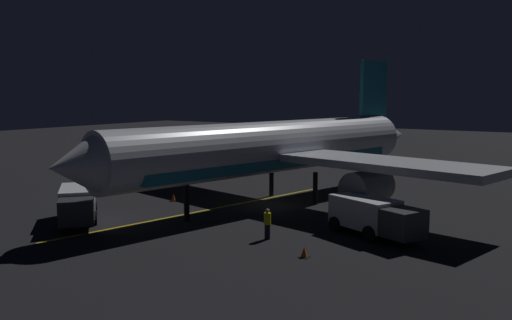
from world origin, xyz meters
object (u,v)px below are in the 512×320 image
object	(u,v)px
baggage_truck	(78,205)
ground_crew_worker	(267,224)
traffic_cone_near_left	(174,198)
traffic_cone_near_right	(304,252)
airliner	(276,149)
catering_truck	(373,217)

from	to	relation	value
baggage_truck	ground_crew_worker	world-z (taller)	baggage_truck
traffic_cone_near_left	traffic_cone_near_right	bearing A→B (deg)	153.34
airliner	catering_truck	distance (m)	11.22
traffic_cone_near_right	airliner	bearing A→B (deg)	-53.70
airliner	ground_crew_worker	bearing A→B (deg)	117.63
baggage_truck	ground_crew_worker	xyz separation A→B (m)	(-12.13, -3.05, -0.27)
baggage_truck	traffic_cone_near_left	size ratio (longest dim) A/B	10.58
baggage_truck	traffic_cone_near_right	bearing A→B (deg)	-176.01
airliner	traffic_cone_near_left	distance (m)	8.66
catering_truck	baggage_truck	bearing A→B (deg)	21.92
airliner	catering_truck	world-z (taller)	airliner
airliner	catering_truck	size ratio (longest dim) A/B	5.62
traffic_cone_near_left	traffic_cone_near_right	distance (m)	16.85
airliner	traffic_cone_near_right	distance (m)	14.13
airliner	baggage_truck	size ratio (longest dim) A/B	5.90
catering_truck	traffic_cone_near_left	distance (m)	16.61
airliner	traffic_cone_near_left	size ratio (longest dim) A/B	62.39
baggage_truck	ground_crew_worker	distance (m)	12.51
ground_crew_worker	baggage_truck	bearing A→B (deg)	14.13
baggage_truck	catering_truck	bearing A→B (deg)	-158.08
catering_truck	traffic_cone_near_right	size ratio (longest dim) A/B	11.10
traffic_cone_near_left	airliner	bearing A→B (deg)	-154.02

